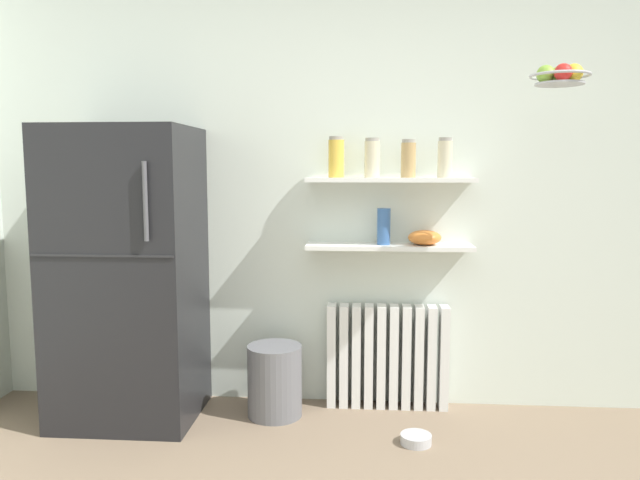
{
  "coord_description": "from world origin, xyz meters",
  "views": [
    {
      "loc": [
        0.07,
        -1.61,
        1.43
      ],
      "look_at": [
        -0.17,
        1.6,
        1.05
      ],
      "focal_mm": 33.87,
      "sensor_mm": 36.0,
      "label": 1
    }
  ],
  "objects_px": {
    "vase": "(384,226)",
    "pet_food_bowl": "(416,439)",
    "storage_jar_2": "(408,159)",
    "radiator": "(387,356)",
    "storage_jar_3": "(445,158)",
    "storage_jar_1": "(372,158)",
    "hanging_fruit_basket": "(561,75)",
    "shelf_bowl": "(425,238)",
    "storage_jar_0": "(336,157)",
    "refrigerator": "(128,275)",
    "trash_bin": "(275,381)"
  },
  "relations": [
    {
      "from": "storage_jar_1",
      "to": "hanging_fruit_basket",
      "type": "distance_m",
      "value": 1.07
    },
    {
      "from": "refrigerator",
      "to": "storage_jar_2",
      "type": "relative_size",
      "value": 7.65
    },
    {
      "from": "storage_jar_2",
      "to": "trash_bin",
      "type": "bearing_deg",
      "value": -168.74
    },
    {
      "from": "storage_jar_3",
      "to": "pet_food_bowl",
      "type": "bearing_deg",
      "value": -110.64
    },
    {
      "from": "storage_jar_0",
      "to": "vase",
      "type": "xyz_separation_m",
      "value": [
        0.28,
        0.0,
        -0.4
      ]
    },
    {
      "from": "storage_jar_1",
      "to": "pet_food_bowl",
      "type": "bearing_deg",
      "value": -62.65
    },
    {
      "from": "storage_jar_2",
      "to": "vase",
      "type": "distance_m",
      "value": 0.41
    },
    {
      "from": "storage_jar_1",
      "to": "storage_jar_2",
      "type": "height_order",
      "value": "storage_jar_1"
    },
    {
      "from": "refrigerator",
      "to": "storage_jar_0",
      "type": "bearing_deg",
      "value": 10.31
    },
    {
      "from": "refrigerator",
      "to": "storage_jar_0",
      "type": "relative_size",
      "value": 7.07
    },
    {
      "from": "storage_jar_1",
      "to": "pet_food_bowl",
      "type": "distance_m",
      "value": 1.56
    },
    {
      "from": "shelf_bowl",
      "to": "pet_food_bowl",
      "type": "bearing_deg",
      "value": -98.45
    },
    {
      "from": "storage_jar_1",
      "to": "hanging_fruit_basket",
      "type": "relative_size",
      "value": 0.79
    },
    {
      "from": "storage_jar_0",
      "to": "shelf_bowl",
      "type": "height_order",
      "value": "storage_jar_0"
    },
    {
      "from": "refrigerator",
      "to": "radiator",
      "type": "height_order",
      "value": "refrigerator"
    },
    {
      "from": "storage_jar_0",
      "to": "storage_jar_2",
      "type": "distance_m",
      "value": 0.41
    },
    {
      "from": "storage_jar_0",
      "to": "storage_jar_2",
      "type": "xyz_separation_m",
      "value": [
        0.41,
        0.0,
        -0.01
      ]
    },
    {
      "from": "storage_jar_0",
      "to": "trash_bin",
      "type": "distance_m",
      "value": 1.34
    },
    {
      "from": "storage_jar_3",
      "to": "hanging_fruit_basket",
      "type": "xyz_separation_m",
      "value": [
        0.49,
        -0.41,
        0.39
      ]
    },
    {
      "from": "storage_jar_2",
      "to": "radiator",
      "type": "bearing_deg",
      "value": 163.78
    },
    {
      "from": "refrigerator",
      "to": "trash_bin",
      "type": "distance_m",
      "value": 1.04
    },
    {
      "from": "storage_jar_2",
      "to": "pet_food_bowl",
      "type": "relative_size",
      "value": 1.33
    },
    {
      "from": "refrigerator",
      "to": "storage_jar_1",
      "type": "height_order",
      "value": "refrigerator"
    },
    {
      "from": "trash_bin",
      "to": "storage_jar_3",
      "type": "bearing_deg",
      "value": 8.89
    },
    {
      "from": "shelf_bowl",
      "to": "hanging_fruit_basket",
      "type": "bearing_deg",
      "value": -34.62
    },
    {
      "from": "storage_jar_1",
      "to": "storage_jar_2",
      "type": "distance_m",
      "value": 0.21
    },
    {
      "from": "trash_bin",
      "to": "hanging_fruit_basket",
      "type": "distance_m",
      "value": 2.23
    },
    {
      "from": "refrigerator",
      "to": "radiator",
      "type": "bearing_deg",
      "value": 9.33
    },
    {
      "from": "refrigerator",
      "to": "storage_jar_0",
      "type": "distance_m",
      "value": 1.37
    },
    {
      "from": "storage_jar_1",
      "to": "shelf_bowl",
      "type": "height_order",
      "value": "storage_jar_1"
    },
    {
      "from": "vase",
      "to": "pet_food_bowl",
      "type": "xyz_separation_m",
      "value": [
        0.17,
        -0.46,
        -1.07
      ]
    },
    {
      "from": "radiator",
      "to": "trash_bin",
      "type": "relative_size",
      "value": 1.73
    },
    {
      "from": "vase",
      "to": "storage_jar_3",
      "type": "bearing_deg",
      "value": 0.0
    },
    {
      "from": "vase",
      "to": "pet_food_bowl",
      "type": "bearing_deg",
      "value": -70.01
    },
    {
      "from": "storage_jar_1",
      "to": "refrigerator",
      "type": "bearing_deg",
      "value": -171.2
    },
    {
      "from": "storage_jar_2",
      "to": "storage_jar_3",
      "type": "relative_size",
      "value": 0.96
    },
    {
      "from": "storage_jar_0",
      "to": "storage_jar_3",
      "type": "relative_size",
      "value": 1.04
    },
    {
      "from": "shelf_bowl",
      "to": "vase",
      "type": "bearing_deg",
      "value": 180.0
    },
    {
      "from": "storage_jar_2",
      "to": "storage_jar_3",
      "type": "distance_m",
      "value": 0.21
    },
    {
      "from": "shelf_bowl",
      "to": "trash_bin",
      "type": "xyz_separation_m",
      "value": [
        -0.86,
        -0.15,
        -0.83
      ]
    },
    {
      "from": "storage_jar_1",
      "to": "pet_food_bowl",
      "type": "relative_size",
      "value": 1.38
    },
    {
      "from": "shelf_bowl",
      "to": "storage_jar_2",
      "type": "bearing_deg",
      "value": 180.0
    },
    {
      "from": "storage_jar_0",
      "to": "pet_food_bowl",
      "type": "distance_m",
      "value": 1.6
    },
    {
      "from": "shelf_bowl",
      "to": "hanging_fruit_basket",
      "type": "distance_m",
      "value": 1.12
    },
    {
      "from": "radiator",
      "to": "vase",
      "type": "xyz_separation_m",
      "value": [
        -0.03,
        -0.03,
        0.79
      ]
    },
    {
      "from": "storage_jar_0",
      "to": "shelf_bowl",
      "type": "distance_m",
      "value": 0.69
    },
    {
      "from": "storage_jar_0",
      "to": "vase",
      "type": "relative_size",
      "value": 1.11
    },
    {
      "from": "radiator",
      "to": "trash_bin",
      "type": "height_order",
      "value": "radiator"
    },
    {
      "from": "storage_jar_2",
      "to": "hanging_fruit_basket",
      "type": "height_order",
      "value": "hanging_fruit_basket"
    },
    {
      "from": "vase",
      "to": "hanging_fruit_basket",
      "type": "bearing_deg",
      "value": -26.33
    }
  ]
}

